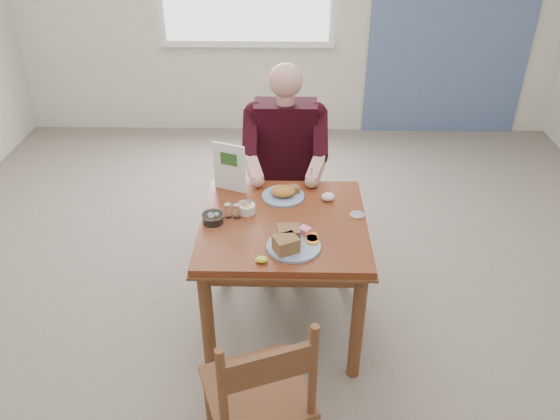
{
  "coord_description": "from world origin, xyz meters",
  "views": [
    {
      "loc": [
        0.03,
        -2.49,
        2.36
      ],
      "look_at": [
        -0.02,
        0.0,
        0.82
      ],
      "focal_mm": 35.0,
      "sensor_mm": 36.0,
      "label": 1
    }
  ],
  "objects_px": {
    "chair_near": "(260,398)",
    "diner": "(285,154)",
    "far_plate": "(284,193)",
    "table": "(284,237)",
    "near_plate": "(291,242)",
    "chair_far": "(285,191)"
  },
  "relations": [
    {
      "from": "table",
      "to": "far_plate",
      "type": "height_order",
      "value": "far_plate"
    },
    {
      "from": "table",
      "to": "near_plate",
      "type": "bearing_deg",
      "value": -80.48
    },
    {
      "from": "chair_far",
      "to": "near_plate",
      "type": "relative_size",
      "value": 2.72
    },
    {
      "from": "near_plate",
      "to": "far_plate",
      "type": "height_order",
      "value": "near_plate"
    },
    {
      "from": "diner",
      "to": "chair_far",
      "type": "bearing_deg",
      "value": 90.01
    },
    {
      "from": "chair_far",
      "to": "chair_near",
      "type": "distance_m",
      "value": 1.76
    },
    {
      "from": "chair_near",
      "to": "far_plate",
      "type": "relative_size",
      "value": 3.02
    },
    {
      "from": "diner",
      "to": "chair_near",
      "type": "bearing_deg",
      "value": -92.95
    },
    {
      "from": "diner",
      "to": "near_plate",
      "type": "distance_m",
      "value": 0.96
    },
    {
      "from": "chair_far",
      "to": "near_plate",
      "type": "height_order",
      "value": "chair_far"
    },
    {
      "from": "table",
      "to": "far_plate",
      "type": "distance_m",
      "value": 0.29
    },
    {
      "from": "near_plate",
      "to": "far_plate",
      "type": "distance_m",
      "value": 0.5
    },
    {
      "from": "far_plate",
      "to": "chair_far",
      "type": "bearing_deg",
      "value": 89.79
    },
    {
      "from": "chair_near",
      "to": "near_plate",
      "type": "xyz_separation_m",
      "value": [
        0.13,
        0.71,
        0.31
      ]
    },
    {
      "from": "diner",
      "to": "far_plate",
      "type": "bearing_deg",
      "value": -90.26
    },
    {
      "from": "table",
      "to": "chair_near",
      "type": "relative_size",
      "value": 0.97
    },
    {
      "from": "far_plate",
      "to": "table",
      "type": "bearing_deg",
      "value": -89.55
    },
    {
      "from": "chair_near",
      "to": "near_plate",
      "type": "bearing_deg",
      "value": 79.85
    },
    {
      "from": "chair_near",
      "to": "far_plate",
      "type": "height_order",
      "value": "chair_near"
    },
    {
      "from": "chair_far",
      "to": "near_plate",
      "type": "distance_m",
      "value": 1.09
    },
    {
      "from": "table",
      "to": "far_plate",
      "type": "xyz_separation_m",
      "value": [
        -0.0,
        0.26,
        0.14
      ]
    },
    {
      "from": "chair_near",
      "to": "diner",
      "type": "xyz_separation_m",
      "value": [
        0.09,
        1.66,
        0.33
      ]
    }
  ]
}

